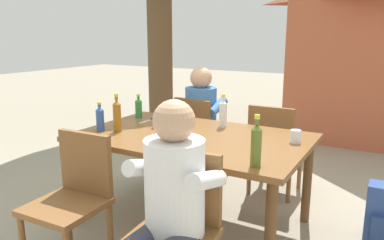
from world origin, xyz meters
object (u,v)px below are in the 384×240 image
(chair_far_right, at_px, (274,145))
(bottle_green, at_px, (139,108))
(chair_near_right, at_px, (177,223))
(cup_steel, at_px, (183,144))
(person_in_white_shirt, at_px, (167,203))
(bottle_olive, at_px, (256,144))
(cup_glass, at_px, (295,136))
(person_in_plaid_shirt, at_px, (204,116))
(chair_far_left, at_px, (199,134))
(table_knife, at_px, (150,120))
(brick_kiosk, at_px, (377,47))
(chair_near_left, at_px, (74,193))
(dining_table, at_px, (192,144))
(bottle_amber, at_px, (117,115))
(cup_terracotta, at_px, (157,122))
(bottle_blue, at_px, (100,119))
(bottle_clear, at_px, (223,113))

(chair_far_right, relative_size, bottle_green, 3.95)
(chair_near_right, distance_m, cup_steel, 0.60)
(person_in_white_shirt, bearing_deg, chair_far_right, 90.02)
(bottle_olive, bearing_deg, chair_near_right, -123.93)
(person_in_white_shirt, xyz_separation_m, cup_glass, (0.35, 1.14, 0.12))
(person_in_plaid_shirt, bearing_deg, chair_far_left, -94.10)
(table_knife, bearing_deg, person_in_plaid_shirt, 75.33)
(chair_far_left, height_order, brick_kiosk, brick_kiosk)
(chair_near_left, xyz_separation_m, table_knife, (-0.18, 1.09, 0.25))
(chair_far_right, bearing_deg, dining_table, -114.92)
(cup_glass, bearing_deg, dining_table, -166.17)
(dining_table, distance_m, brick_kiosk, 3.83)
(bottle_amber, xyz_separation_m, cup_glass, (1.32, 0.38, -0.09))
(chair_near_left, bearing_deg, cup_terracotta, 88.58)
(bottle_green, bearing_deg, cup_steel, -37.19)
(bottle_amber, distance_m, cup_glass, 1.38)
(table_knife, bearing_deg, bottle_amber, -88.84)
(person_in_plaid_shirt, distance_m, cup_steel, 1.45)
(chair_far_right, relative_size, cup_steel, 9.32)
(person_in_white_shirt, xyz_separation_m, bottle_amber, (-0.97, 0.76, 0.21))
(cup_glass, bearing_deg, chair_far_left, 150.05)
(bottle_green, bearing_deg, person_in_plaid_shirt, 62.50)
(bottle_olive, bearing_deg, bottle_green, 153.01)
(bottle_green, distance_m, cup_terracotta, 0.43)
(cup_steel, bearing_deg, person_in_plaid_shirt, 112.11)
(bottle_blue, distance_m, bottle_clear, 1.01)
(bottle_clear, height_order, brick_kiosk, brick_kiosk)
(bottle_blue, height_order, cup_glass, bottle_blue)
(bottle_blue, distance_m, brick_kiosk, 4.28)
(bottle_olive, distance_m, cup_glass, 0.62)
(cup_steel, bearing_deg, brick_kiosk, 78.03)
(chair_near_right, xyz_separation_m, bottle_blue, (-1.09, 0.59, 0.35))
(chair_near_left, distance_m, cup_steel, 0.78)
(cup_glass, bearing_deg, brick_kiosk, 85.85)
(chair_near_right, height_order, bottle_green, bottle_green)
(bottle_blue, height_order, bottle_amber, bottle_amber)
(cup_glass, height_order, cup_terracotta, cup_glass)
(chair_near_left, bearing_deg, bottle_clear, 67.84)
(chair_far_left, bearing_deg, chair_far_right, -0.03)
(bottle_blue, xyz_separation_m, brick_kiosk, (1.71, 3.89, 0.48))
(chair_far_left, xyz_separation_m, brick_kiosk, (1.40, 2.79, 0.83))
(person_in_plaid_shirt, distance_m, bottle_olive, 1.76)
(chair_far_right, height_order, bottle_clear, bottle_clear)
(cup_glass, height_order, table_knife, cup_glass)
(bottle_olive, bearing_deg, chair_near_left, -158.45)
(chair_near_left, bearing_deg, cup_glass, 41.99)
(bottle_blue, bearing_deg, bottle_olive, -7.11)
(person_in_plaid_shirt, xyz_separation_m, bottle_green, (-0.35, -0.66, 0.17))
(chair_far_right, relative_size, table_knife, 3.62)
(cup_terracotta, bearing_deg, cup_glass, 5.84)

